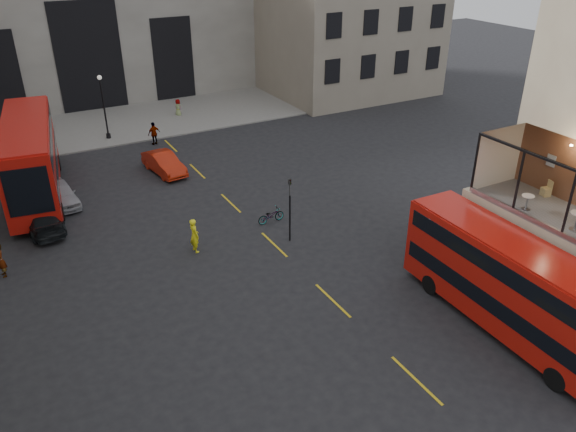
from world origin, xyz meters
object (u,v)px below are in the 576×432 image
car_c (42,220)px  pedestrian_e (1,261)px  cafe_chair_d (546,191)px  cyclist (194,235)px  traffic_light_near (290,202)px  bus_far (31,155)px  bus_near (510,281)px  bicycle (271,215)px  pedestrian_b (23,127)px  pedestrian_d (178,108)px  car_b (164,163)px  car_a (60,194)px  street_lamp_b (105,111)px  pedestrian_c (154,133)px  cafe_table_far (527,200)px

car_c → pedestrian_e: size_ratio=2.59×
car_c → cafe_chair_d: size_ratio=6.20×
car_c → cyclist: cyclist is taller
traffic_light_near → pedestrian_e: 15.06m
bus_far → cyclist: bearing=-61.2°
bus_near → bicycle: bearing=108.0°
bus_far → pedestrian_b: (0.54, 12.85, -1.96)m
car_c → pedestrian_d: bearing=-134.8°
pedestrian_d → pedestrian_e: pedestrian_e is taller
cyclist → bus_far: bearing=22.1°
car_b → car_c: size_ratio=0.96×
cyclist → pedestrian_e: cyclist is taller
car_b → car_c: (-8.88, -4.82, -0.06)m
car_c → pedestrian_d: size_ratio=2.93×
car_a → cyclist: cyclist is taller
car_b → traffic_light_near: bearing=-84.7°
street_lamp_b → pedestrian_d: size_ratio=3.35×
bus_near → pedestrian_c: size_ratio=5.76×
bus_near → pedestrian_c: (-6.48, 30.14, -1.47)m
bus_far → cyclist: bus_far is taller
bicycle → pedestrian_b: size_ratio=1.02×
car_b → bicycle: car_b is taller
car_c → pedestrian_b: bearing=-98.4°
traffic_light_near → car_c: bearing=146.2°
traffic_light_near → car_b: traffic_light_near is taller
traffic_light_near → bus_near: size_ratio=0.35×
bus_near → car_a: bearing=123.9°
pedestrian_c → cafe_chair_d: size_ratio=2.48×
bus_near → bus_far: 29.27m
traffic_light_near → street_lamp_b: bearing=102.8°
pedestrian_b → pedestrian_d: 13.29m
pedestrian_c → pedestrian_d: 7.64m
traffic_light_near → cyclist: size_ratio=1.94×
street_lamp_b → cafe_table_far: bearing=-69.7°
pedestrian_b → street_lamp_b: bearing=-74.7°
street_lamp_b → bus_far: (-6.57, -8.74, 0.41)m
bicycle → pedestrian_e: 14.62m
cyclist → pedestrian_d: 24.94m
bicycle → pedestrian_e: bearing=81.7°
street_lamp_b → pedestrian_c: (3.02, -3.05, -1.46)m
bus_near → cafe_table_far: size_ratio=15.84×
pedestrian_e → car_a: bearing=141.4°
bicycle → pedestrian_e: pedestrian_e is taller
pedestrian_d → pedestrian_e: 27.17m
car_b → pedestrian_e: (-11.33, -8.98, 0.17)m
bus_far → car_c: bus_far is taller
pedestrian_c → cafe_table_far: bearing=91.2°
bus_near → pedestrian_c: 30.87m
car_b → pedestrian_c: size_ratio=2.39×
bus_near → pedestrian_b: bus_near is taller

